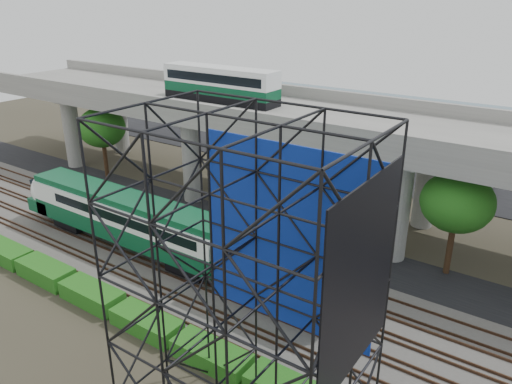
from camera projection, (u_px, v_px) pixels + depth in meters
The scene contains 13 objects.
ground at pixel (183, 291), 33.77m from camera, with size 140.00×140.00×0.00m, color #474233.
ballast_bed at pixel (202, 277), 35.26m from camera, with size 90.00×12.00×0.20m, color slate.
service_road at pixel (268, 233), 41.78m from camera, with size 90.00×5.00×0.08m, color black.
parking_lot at pixel (376, 161), 59.73m from camera, with size 90.00×18.00×0.08m, color black.
harbor_water at pixel (431, 124), 76.54m from camera, with size 140.00×40.00×0.03m, color #3F5867.
rail_tracks at pixel (202, 275), 35.20m from camera, with size 90.00×9.52×0.16m.
commuter_train at pixel (145, 223), 37.08m from camera, with size 29.30×3.06×4.30m.
overpass at pixel (297, 124), 43.28m from camera, with size 80.00×12.00×12.40m.
scaffold_tower at pixel (244, 312), 19.12m from camera, with size 9.36×6.36×15.00m.
hedge_strip at pixel (147, 322), 29.75m from camera, with size 34.60×1.80×1.20m.
trees at pixel (260, 145), 46.50m from camera, with size 40.94×16.94×7.69m.
suv at pixel (236, 218), 42.75m from camera, with size 2.47×5.35×1.49m, color black.
parked_cars at pixel (376, 157), 59.05m from camera, with size 34.37×9.69×1.31m.
Camera 1 is at (20.40, -20.92, 18.88)m, focal length 35.00 mm.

